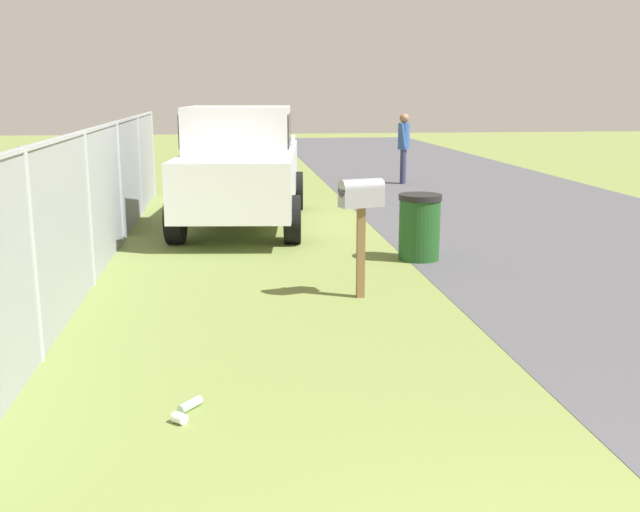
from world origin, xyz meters
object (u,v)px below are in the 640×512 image
mailbox (361,203)px  pickup_truck (242,164)px  pedestrian (404,143)px  trash_bin (419,227)px

mailbox → pickup_truck: size_ratio=0.26×
mailbox → pedestrian: bearing=-31.5°
pickup_truck → pedestrian: pickup_truck is taller
pedestrian → pickup_truck: bearing=-106.9°
trash_bin → pedestrian: bearing=-11.7°
mailbox → trash_bin: bearing=-48.0°
pickup_truck → mailbox: bearing=20.7°
pickup_truck → pedestrian: size_ratio=3.02×
trash_bin → pedestrian: (8.70, -1.80, 0.57)m
mailbox → trash_bin: mailbox is taller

